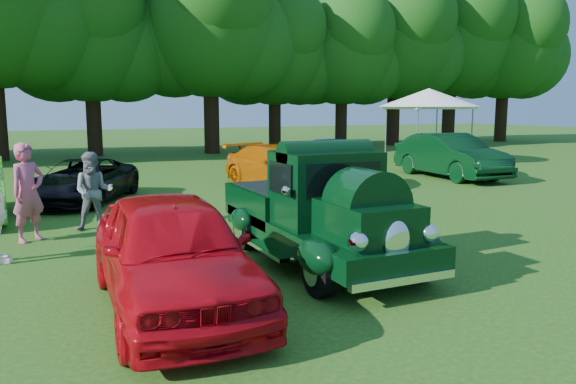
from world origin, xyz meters
name	(u,v)px	position (x,y,z in m)	size (l,w,h in m)	color
ground	(310,270)	(0.00, 0.00, 0.00)	(120.00, 120.00, 0.00)	#224E12
hero_pickup	(319,214)	(0.38, 0.43, 0.83)	(2.30, 4.93, 1.93)	black
red_convertible	(173,252)	(-2.44, -0.77, 0.76)	(1.81, 4.49, 1.53)	#B60711
back_car_black	(82,181)	(-2.78, 8.58, 0.60)	(2.01, 4.35, 1.21)	black
back_car_orange	(279,167)	(3.34, 8.78, 0.70)	(1.96, 4.82, 1.40)	#B95706
back_car_blue	(334,163)	(4.80, 7.73, 0.86)	(2.03, 5.05, 1.72)	navy
back_car_green	(450,156)	(10.25, 8.50, 0.83)	(1.76, 5.03, 1.66)	black
spectator_pink	(28,192)	(-4.15, 4.13, 0.98)	(0.72, 0.47, 1.96)	#C75273
spectator_grey	(94,192)	(-2.87, 4.60, 0.85)	(0.83, 0.65, 1.70)	gray
canopy_tent	(429,98)	(13.08, 13.40, 3.03)	(5.13, 5.13, 3.49)	white
tree_line	(99,19)	(-0.28, 23.90, 7.22)	(63.06, 11.30, 12.51)	black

